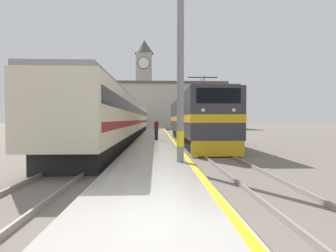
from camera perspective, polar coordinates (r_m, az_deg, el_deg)
name	(u,v)px	position (r m, az deg, el deg)	size (l,w,h in m)	color
ground_plane	(156,135)	(34.32, -2.69, -1.89)	(200.00, 200.00, 0.00)	#70665B
platform	(156,136)	(29.32, -2.73, -2.11)	(3.11, 140.00, 0.37)	#ADA89E
rail_track_near	(185,137)	(29.50, 3.70, -2.39)	(2.83, 140.00, 0.16)	#70665B
rail_track_far	(127,137)	(29.51, -8.89, -2.40)	(2.83, 140.00, 0.16)	#70665B
locomotive_train	(193,119)	(22.80, 5.51, 1.48)	(2.92, 18.69, 4.93)	black
passenger_train	(127,118)	(29.53, -8.89, 1.63)	(2.92, 41.89, 3.91)	black
catenary_mast	(182,53)	(10.43, 3.13, 15.57)	(2.56, 0.29, 8.46)	gray
person_on_platform	(156,129)	(20.80, -2.56, -0.69)	(0.34, 0.34, 1.65)	#23232D
clock_tower	(144,81)	(69.56, -5.21, 9.83)	(5.00, 5.00, 22.68)	#ADA393
station_building	(170,106)	(59.16, 0.40, 4.36)	(23.89, 10.31, 9.93)	#B7B2A3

